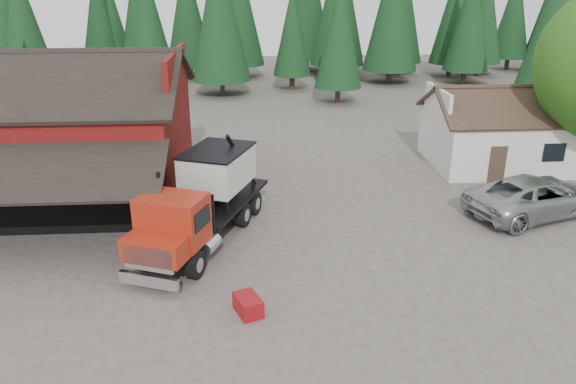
{
  "coord_description": "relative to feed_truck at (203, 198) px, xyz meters",
  "views": [
    {
      "loc": [
        -1.44,
        -17.37,
        10.44
      ],
      "look_at": [
        0.04,
        4.69,
        1.8
      ],
      "focal_mm": 35.0,
      "sensor_mm": 36.0,
      "label": 1
    }
  ],
  "objects": [
    {
      "name": "red_barn",
      "position": [
        -7.52,
        5.88,
        0.79
      ],
      "size": [
        12.8,
        13.63,
        7.18
      ],
      "color": "maroon",
      "rests_on": "ground"
    },
    {
      "name": "near_pine_d",
      "position": [
        -0.52,
        29.98,
        5.49
      ],
      "size": [
        5.28,
        5.28,
        13.4
      ],
      "color": "#382619",
      "rests_on": "ground"
    },
    {
      "name": "near_pine_b",
      "position": [
        9.48,
        25.98,
        3.99
      ],
      "size": [
        3.96,
        3.96,
        10.4
      ],
      "color": "#382619",
      "rests_on": "ground"
    },
    {
      "name": "farmhouse",
      "position": [
        16.48,
        8.97,
        -0.23
      ],
      "size": [
        8.6,
        6.42,
        4.65
      ],
      "color": "silver",
      "rests_on": "ground"
    },
    {
      "name": "conifer_backdrop",
      "position": [
        3.48,
        37.98,
        -1.9
      ],
      "size": [
        76.0,
        16.0,
        16.0
      ],
      "primitive_type": null,
      "color": "#10321A",
      "rests_on": "ground"
    },
    {
      "name": "silver_car",
      "position": [
        14.94,
        1.62,
        -0.98
      ],
      "size": [
        7.24,
        5.06,
        1.84
      ],
      "primitive_type": "imported",
      "rotation": [
        0.0,
        0.0,
        1.91
      ],
      "color": "#A3A7AB",
      "rests_on": "ground"
    },
    {
      "name": "near_pine_c",
      "position": [
        25.48,
        21.98,
        4.99
      ],
      "size": [
        4.84,
        4.84,
        12.4
      ],
      "color": "#382619",
      "rests_on": "ground"
    },
    {
      "name": "feed_truck",
      "position": [
        0.0,
        0.0,
        0.0
      ],
      "size": [
        5.47,
        9.26,
        4.06
      ],
      "rotation": [
        0.0,
        0.0,
        -0.37
      ],
      "color": "black",
      "rests_on": "ground"
    },
    {
      "name": "equip_box",
      "position": [
        1.79,
        -5.58,
        -1.6
      ],
      "size": [
        1.06,
        1.28,
        0.6
      ],
      "primitive_type": "cube",
      "rotation": [
        0.0,
        0.0,
        0.39
      ],
      "color": "maroon",
      "rests_on": "ground"
    },
    {
      "name": "ground",
      "position": [
        3.48,
        -4.02,
        -1.9
      ],
      "size": [
        120.0,
        120.0,
        0.0
      ],
      "primitive_type": "plane",
      "color": "#4F483E",
      "rests_on": "ground"
    }
  ]
}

